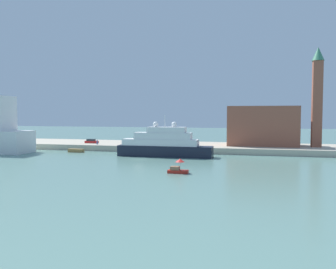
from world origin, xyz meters
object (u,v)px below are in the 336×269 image
(person_figure, at_px, (97,142))
(large_yacht, at_px, (164,145))
(parked_car, at_px, (91,141))
(work_barge, at_px, (76,151))
(small_motorboat, at_px, (178,168))
(mooring_bollard, at_px, (151,145))
(bell_tower, at_px, (317,94))
(harbor_building, at_px, (263,126))

(person_figure, bearing_deg, large_yacht, -24.59)
(large_yacht, height_order, parked_car, large_yacht)
(work_barge, bearing_deg, large_yacht, -8.08)
(parked_car, distance_m, person_figure, 5.96)
(small_motorboat, height_order, work_barge, small_motorboat)
(large_yacht, distance_m, small_motorboat, 26.32)
(work_barge, distance_m, mooring_bollard, 22.13)
(work_barge, height_order, person_figure, person_figure)
(large_yacht, bearing_deg, person_figure, 155.41)
(small_motorboat, relative_size, bell_tower, 0.14)
(large_yacht, distance_m, person_figure, 26.62)
(harbor_building, height_order, bell_tower, bell_tower)
(small_motorboat, distance_m, mooring_bollard, 37.90)
(large_yacht, xyz_separation_m, small_motorboat, (9.22, -24.56, -2.10))
(mooring_bollard, bearing_deg, work_barge, -164.03)
(parked_car, distance_m, mooring_bollard, 22.58)
(bell_tower, distance_m, parked_car, 70.13)
(work_barge, bearing_deg, person_figure, 64.88)
(bell_tower, height_order, mooring_bollard, bell_tower)
(mooring_bollard, bearing_deg, bell_tower, 10.56)
(harbor_building, distance_m, mooring_bollard, 33.74)
(harbor_building, relative_size, parked_car, 4.89)
(small_motorboat, xyz_separation_m, mooring_bollard, (-15.56, 34.55, 1.08))
(harbor_building, distance_m, parked_car, 54.09)
(harbor_building, distance_m, bell_tower, 17.60)
(small_motorboat, bearing_deg, large_yacht, 110.58)
(work_barge, distance_m, parked_car, 11.70)
(small_motorboat, height_order, parked_car, parked_car)
(parked_car, height_order, mooring_bollard, parked_car)
(small_motorboat, xyz_separation_m, bell_tower, (31.04, 43.24, 15.93))
(bell_tower, xyz_separation_m, parked_car, (-68.51, -3.22, -14.63))
(large_yacht, relative_size, small_motorboat, 6.53)
(large_yacht, bearing_deg, bell_tower, 24.88)
(small_motorboat, relative_size, mooring_bollard, 5.34)
(mooring_bollard, bearing_deg, parked_car, 166.00)
(work_barge, xyz_separation_m, harbor_building, (52.95, 16.13, 7.14))
(person_figure, distance_m, mooring_bollard, 17.90)
(large_yacht, xyz_separation_m, person_figure, (-24.20, 11.07, -0.66))
(small_motorboat, height_order, bell_tower, bell_tower)
(large_yacht, xyz_separation_m, parked_car, (-28.24, 15.45, -0.80))
(person_figure, bearing_deg, mooring_bollard, -3.49)
(harbor_building, relative_size, mooring_bollard, 28.25)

